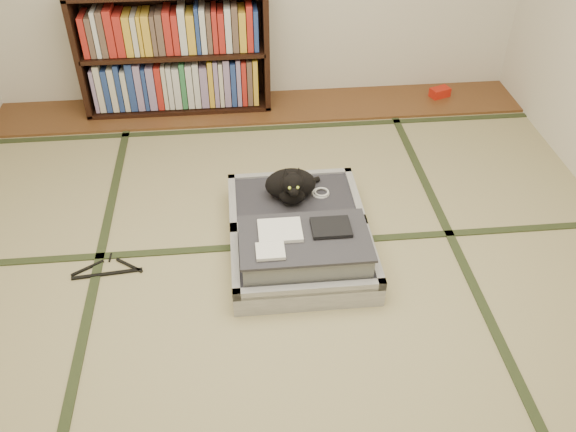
{
  "coord_description": "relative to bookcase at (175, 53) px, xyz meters",
  "views": [
    {
      "loc": [
        -0.2,
        -2.2,
        2.31
      ],
      "look_at": [
        0.05,
        0.35,
        0.25
      ],
      "focal_mm": 38.0,
      "sensor_mm": 36.0,
      "label": 1
    }
  ],
  "objects": [
    {
      "name": "cable_coil",
      "position": [
        0.89,
        -1.4,
        -0.29
      ],
      "size": [
        0.11,
        0.11,
        0.03
      ],
      "color": "white",
      "rests_on": "suitcase"
    },
    {
      "name": "wood_strip",
      "position": [
        0.61,
        -0.07,
        -0.44
      ],
      "size": [
        4.0,
        0.5,
        0.02
      ],
      "primitive_type": "cube",
      "color": "brown",
      "rests_on": "ground"
    },
    {
      "name": "floor",
      "position": [
        0.61,
        -2.07,
        -0.45
      ],
      "size": [
        4.5,
        4.5,
        0.0
      ],
      "primitive_type": "plane",
      "color": "tan",
      "rests_on": "ground"
    },
    {
      "name": "hanger",
      "position": [
        -0.33,
        -1.79,
        -0.44
      ],
      "size": [
        0.39,
        0.19,
        0.01
      ],
      "color": "black",
      "rests_on": "floor"
    },
    {
      "name": "red_item",
      "position": [
        2.04,
        -0.04,
        -0.4
      ],
      "size": [
        0.17,
        0.14,
        0.07
      ],
      "primitive_type": "cube",
      "rotation": [
        0.0,
        0.0,
        0.36
      ],
      "color": "red",
      "rests_on": "wood_strip"
    },
    {
      "name": "tatami_borders",
      "position": [
        0.61,
        -1.58,
        -0.45
      ],
      "size": [
        4.0,
        4.5,
        0.01
      ],
      "color": "#2D381E",
      "rests_on": "ground"
    },
    {
      "name": "bookcase",
      "position": [
        0.0,
        0.0,
        0.0
      ],
      "size": [
        1.37,
        0.31,
        0.92
      ],
      "color": "black",
      "rests_on": "wood_strip"
    },
    {
      "name": "suitcase",
      "position": [
        0.73,
        -1.73,
        -0.35
      ],
      "size": [
        0.76,
        1.02,
        0.3
      ],
      "color": "#BBBBC0",
      "rests_on": "floor"
    },
    {
      "name": "cat",
      "position": [
        0.71,
        -1.44,
        -0.2
      ],
      "size": [
        0.34,
        0.34,
        0.27
      ],
      "color": "black",
      "rests_on": "suitcase"
    },
    {
      "name": "room_shell",
      "position": [
        0.61,
        -2.07,
        1.01
      ],
      "size": [
        4.5,
        4.5,
        4.5
      ],
      "color": "white",
      "rests_on": "ground"
    }
  ]
}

